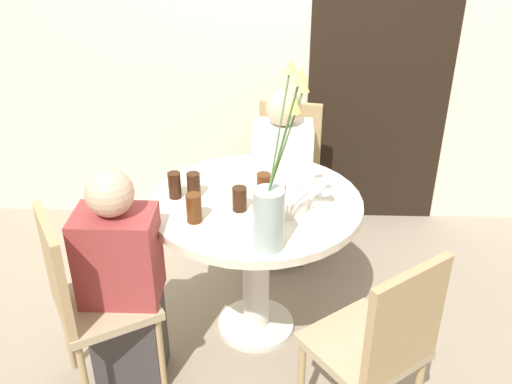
{
  "coord_description": "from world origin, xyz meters",
  "views": [
    {
      "loc": [
        0.08,
        -2.32,
        2.09
      ],
      "look_at": [
        0.0,
        0.0,
        0.82
      ],
      "focal_mm": 40.0,
      "sensor_mm": 36.0,
      "label": 1
    }
  ],
  "objects": [
    {
      "name": "drink_glass_2",
      "position": [
        -0.38,
        0.01,
        0.84
      ],
      "size": [
        0.06,
        0.06,
        0.13
      ],
      "color": "#33190C",
      "rests_on": "dining_table"
    },
    {
      "name": "flower_vase",
      "position": [
        0.07,
        -0.38,
        0.98
      ],
      "size": [
        0.21,
        0.31,
        0.77
      ],
      "color": "#9EB2AD",
      "rests_on": "dining_table"
    },
    {
      "name": "wall_back",
      "position": [
        0.0,
        1.21,
        1.3
      ],
      "size": [
        8.0,
        0.05,
        2.6
      ],
      "color": "beige",
      "rests_on": "ground_plane"
    },
    {
      "name": "chair_far_back",
      "position": [
        -0.72,
        -0.42,
        0.53
      ],
      "size": [
        0.55,
        0.55,
        0.93
      ],
      "rotation": [
        0.0,
        0.0,
        2.1
      ],
      "color": "tan",
      "rests_on": "ground_plane"
    },
    {
      "name": "side_plate",
      "position": [
        0.34,
        0.12,
        0.78
      ],
      "size": [
        0.21,
        0.21,
        0.01
      ],
      "color": "white",
      "rests_on": "dining_table"
    },
    {
      "name": "doorway_panel",
      "position": [
        0.74,
        1.18,
        1.02
      ],
      "size": [
        0.9,
        0.01,
        2.05
      ],
      "color": "black",
      "rests_on": "ground_plane"
    },
    {
      "name": "dining_table",
      "position": [
        0.0,
        0.0,
        0.61
      ],
      "size": [
        1.0,
        1.0,
        0.78
      ],
      "color": "beige",
      "rests_on": "ground_plane"
    },
    {
      "name": "chair_right_flank",
      "position": [
        0.16,
        0.81,
        0.53
      ],
      "size": [
        0.47,
        0.47,
        0.93
      ],
      "rotation": [
        0.0,
        0.0,
        -0.19
      ],
      "color": "tan",
      "rests_on": "ground_plane"
    },
    {
      "name": "drink_glass_4",
      "position": [
        -0.29,
        0.02,
        0.84
      ],
      "size": [
        0.06,
        0.06,
        0.12
      ],
      "color": "#33190C",
      "rests_on": "dining_table"
    },
    {
      "name": "birthday_cake",
      "position": [
        0.13,
        -0.07,
        0.82
      ],
      "size": [
        0.22,
        0.22,
        0.12
      ],
      "color": "white",
      "rests_on": "dining_table"
    },
    {
      "name": "person_woman",
      "position": [
        -0.58,
        -0.34,
        0.51
      ],
      "size": [
        0.34,
        0.24,
        1.09
      ],
      "color": "#383333",
      "rests_on": "ground_plane"
    },
    {
      "name": "drink_glass_3",
      "position": [
        0.03,
        0.06,
        0.83
      ],
      "size": [
        0.07,
        0.07,
        0.1
      ],
      "color": "#51280F",
      "rests_on": "dining_table"
    },
    {
      "name": "chair_near_front",
      "position": [
        0.5,
        -0.66,
        0.53
      ],
      "size": [
        0.56,
        0.56,
        0.93
      ],
      "rotation": [
        0.0,
        0.0,
        3.79
      ],
      "color": "tan",
      "rests_on": "ground_plane"
    },
    {
      "name": "ground_plane",
      "position": [
        0.0,
        0.0,
        0.0
      ],
      "size": [
        16.0,
        16.0,
        0.0
      ],
      "primitive_type": "plane",
      "color": "gray"
    },
    {
      "name": "drink_glass_1",
      "position": [
        -0.07,
        -0.1,
        0.84
      ],
      "size": [
        0.07,
        0.07,
        0.11
      ],
      "color": "#33190C",
      "rests_on": "dining_table"
    },
    {
      "name": "drink_glass_0",
      "position": [
        -0.26,
        -0.2,
        0.84
      ],
      "size": [
        0.07,
        0.07,
        0.13
      ],
      "color": "#51280F",
      "rests_on": "dining_table"
    },
    {
      "name": "person_boy",
      "position": [
        0.13,
        0.66,
        0.51
      ],
      "size": [
        0.34,
        0.24,
        1.09
      ],
      "color": "#383333",
      "rests_on": "ground_plane"
    }
  ]
}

